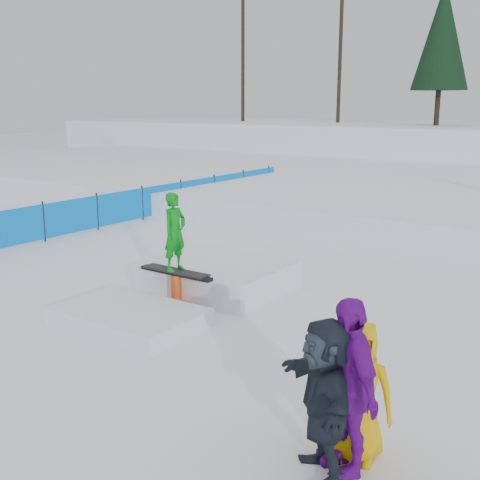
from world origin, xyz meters
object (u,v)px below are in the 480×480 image
Objects in this scene: spectator_purple at (348,386)px; jib_rail_feature at (196,283)px; spectator_dark at (324,398)px; spectator_yellow at (358,391)px; safety_fence at (142,203)px.

spectator_purple is 5.91m from jib_rail_feature.
spectator_yellow is at bearing 114.54° from spectator_dark.
spectator_dark reaches higher than spectator_yellow.
jib_rail_feature is (-4.74, 3.48, -0.62)m from spectator_purple.
spectator_purple is (11.16, -8.72, 0.37)m from safety_fence.
spectator_dark is at bearing -38.70° from jib_rail_feature.
safety_fence is at bearing -178.37° from spectator_purple.
jib_rail_feature is at bearing 131.33° from spectator_yellow.
spectator_yellow is (-0.00, 0.26, -0.16)m from spectator_purple.
spectator_purple is 0.31m from spectator_yellow.
spectator_purple reaches higher than spectator_yellow.
spectator_dark is (-0.16, -0.19, -0.09)m from spectator_purple.
spectator_purple is 1.11× the size of spectator_dark.
jib_rail_feature reaches higher than spectator_dark.
spectator_purple is at bearing 94.21° from spectator_dark.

